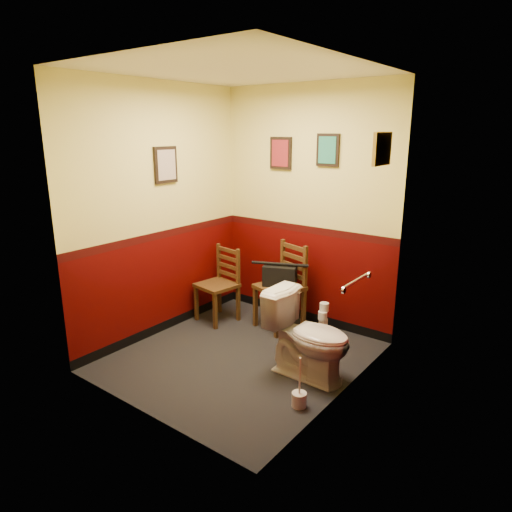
# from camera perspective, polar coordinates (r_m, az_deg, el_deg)

# --- Properties ---
(floor) EXTENTS (2.20, 2.40, 0.00)m
(floor) POSITION_cam_1_polar(r_m,az_deg,el_deg) (4.70, -1.88, -12.49)
(floor) COLOR black
(floor) RESTS_ON ground
(ceiling) EXTENTS (2.20, 2.40, 0.00)m
(ceiling) POSITION_cam_1_polar(r_m,az_deg,el_deg) (4.18, -2.23, 22.26)
(ceiling) COLOR silver
(ceiling) RESTS_ON ground
(wall_back) EXTENTS (2.20, 0.00, 2.70)m
(wall_back) POSITION_cam_1_polar(r_m,az_deg,el_deg) (5.21, 6.34, 5.95)
(wall_back) COLOR #420403
(wall_back) RESTS_ON ground
(wall_front) EXTENTS (2.20, 0.00, 2.70)m
(wall_front) POSITION_cam_1_polar(r_m,az_deg,el_deg) (3.42, -14.81, 0.47)
(wall_front) COLOR #420403
(wall_front) RESTS_ON ground
(wall_left) EXTENTS (0.00, 2.40, 2.70)m
(wall_left) POSITION_cam_1_polar(r_m,az_deg,el_deg) (5.00, -11.93, 5.30)
(wall_left) COLOR #420403
(wall_left) RESTS_ON ground
(wall_right) EXTENTS (0.00, 2.40, 2.70)m
(wall_right) POSITION_cam_1_polar(r_m,az_deg,el_deg) (3.66, 11.45, 1.67)
(wall_right) COLOR #420403
(wall_right) RESTS_ON ground
(grab_bar) EXTENTS (0.05, 0.56, 0.06)m
(grab_bar) POSITION_cam_1_polar(r_m,az_deg,el_deg) (4.01, 12.32, -3.16)
(grab_bar) COLOR silver
(grab_bar) RESTS_ON wall_right
(framed_print_back_a) EXTENTS (0.28, 0.04, 0.36)m
(framed_print_back_a) POSITION_cam_1_polar(r_m,az_deg,el_deg) (5.32, 3.11, 12.71)
(framed_print_back_a) COLOR black
(framed_print_back_a) RESTS_ON wall_back
(framed_print_back_b) EXTENTS (0.26, 0.04, 0.34)m
(framed_print_back_b) POSITION_cam_1_polar(r_m,az_deg,el_deg) (5.00, 8.97, 12.95)
(framed_print_back_b) COLOR black
(framed_print_back_b) RESTS_ON wall_back
(framed_print_left) EXTENTS (0.04, 0.30, 0.38)m
(framed_print_left) POSITION_cam_1_polar(r_m,az_deg,el_deg) (4.99, -11.22, 11.11)
(framed_print_left) COLOR black
(framed_print_left) RESTS_ON wall_left
(framed_print_right) EXTENTS (0.04, 0.34, 0.28)m
(framed_print_right) POSITION_cam_1_polar(r_m,az_deg,el_deg) (4.12, 15.46, 12.78)
(framed_print_right) COLOR olive
(framed_print_right) RESTS_ON wall_right
(toilet) EXTENTS (0.81, 0.45, 0.79)m
(toilet) POSITION_cam_1_polar(r_m,az_deg,el_deg) (4.23, 6.61, -9.98)
(toilet) COLOR white
(toilet) RESTS_ON floor
(toilet_brush) EXTENTS (0.12, 0.12, 0.44)m
(toilet_brush) POSITION_cam_1_polar(r_m,az_deg,el_deg) (3.95, 5.41, -17.31)
(toilet_brush) COLOR silver
(toilet_brush) RESTS_ON floor
(chair_left) EXTENTS (0.47, 0.47, 0.88)m
(chair_left) POSITION_cam_1_polar(r_m,az_deg,el_deg) (5.42, -4.60, -3.56)
(chair_left) COLOR brown
(chair_left) RESTS_ON floor
(chair_right) EXTENTS (0.57, 0.57, 0.98)m
(chair_right) POSITION_cam_1_polar(r_m,az_deg,el_deg) (5.20, 3.34, -3.81)
(chair_right) COLOR brown
(chair_right) RESTS_ON floor
(handbag) EXTENTS (0.41, 0.31, 0.27)m
(handbag) POSITION_cam_1_polar(r_m,az_deg,el_deg) (5.13, 2.98, -2.45)
(handbag) COLOR black
(handbag) RESTS_ON chair_right
(tp_stack) EXTENTS (0.21, 0.13, 0.37)m
(tp_stack) POSITION_cam_1_polar(r_m,az_deg,el_deg) (5.17, 8.41, -8.04)
(tp_stack) COLOR silver
(tp_stack) RESTS_ON floor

